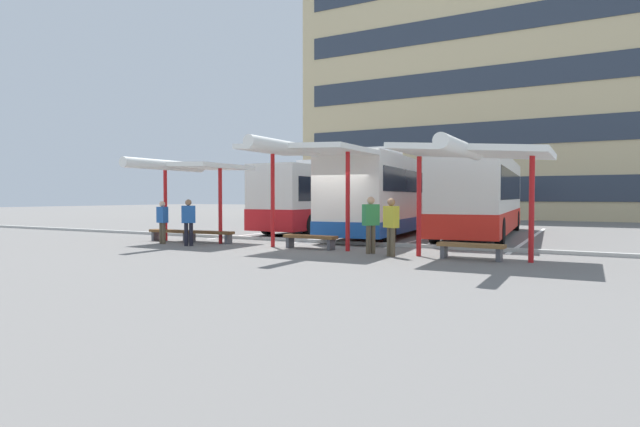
{
  "coord_description": "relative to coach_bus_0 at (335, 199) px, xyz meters",
  "views": [
    {
      "loc": [
        7.96,
        -15.62,
        1.72
      ],
      "look_at": [
        -2.06,
        3.08,
        1.03
      ],
      "focal_mm": 28.37,
      "sensor_mm": 36.0,
      "label": 1
    }
  ],
  "objects": [
    {
      "name": "ground_plane",
      "position": [
        3.82,
        -7.98,
        -1.6
      ],
      "size": [
        160.0,
        160.0,
        0.0
      ],
      "primitive_type": "plane",
      "color": "slate"
    },
    {
      "name": "terminal_building",
      "position": [
        3.84,
        24.0,
        8.97
      ],
      "size": [
        30.61,
        15.06,
        23.87
      ],
      "color": "#D1BC8C",
      "rests_on": "ground"
    },
    {
      "name": "coach_bus_0",
      "position": [
        0.0,
        0.0,
        0.0
      ],
      "size": [
        2.72,
        12.11,
        3.5
      ],
      "color": "silver",
      "rests_on": "ground"
    },
    {
      "name": "coach_bus_1",
      "position": [
        3.73,
        -2.16,
        0.18
      ],
      "size": [
        3.5,
        11.2,
        3.75
      ],
      "color": "silver",
      "rests_on": "ground"
    },
    {
      "name": "coach_bus_2",
      "position": [
        7.55,
        -0.55,
        0.12
      ],
      "size": [
        3.3,
        12.27,
        3.71
      ],
      "color": "silver",
      "rests_on": "ground"
    },
    {
      "name": "lane_stripe_0",
      "position": [
        -1.96,
        -0.67,
        -1.59
      ],
      "size": [
        0.16,
        14.0,
        0.01
      ],
      "primitive_type": "cube",
      "color": "white",
      "rests_on": "ground"
    },
    {
      "name": "lane_stripe_1",
      "position": [
        1.89,
        -0.67,
        -1.59
      ],
      "size": [
        0.16,
        14.0,
        0.01
      ],
      "primitive_type": "cube",
      "color": "white",
      "rests_on": "ground"
    },
    {
      "name": "lane_stripe_2",
      "position": [
        5.74,
        -0.67,
        -1.59
      ],
      "size": [
        0.16,
        14.0,
        0.01
      ],
      "primitive_type": "cube",
      "color": "white",
      "rests_on": "ground"
    },
    {
      "name": "lane_stripe_3",
      "position": [
        9.6,
        -0.67,
        -1.59
      ],
      "size": [
        0.16,
        14.0,
        0.01
      ],
      "primitive_type": "cube",
      "color": "white",
      "rests_on": "ground"
    },
    {
      "name": "waiting_shelter_0",
      "position": [
        -1.62,
        -9.21,
        1.22
      ],
      "size": [
        3.75,
        4.71,
        3.04
      ],
      "color": "red",
      "rests_on": "ground"
    },
    {
      "name": "bench_0",
      "position": [
        -2.52,
        -9.12,
        -1.25
      ],
      "size": [
        1.96,
        0.44,
        0.45
      ],
      "color": "brown",
      "rests_on": "ground"
    },
    {
      "name": "bench_1",
      "position": [
        -0.72,
        -8.98,
        -1.25
      ],
      "size": [
        1.98,
        0.58,
        0.45
      ],
      "color": "brown",
      "rests_on": "ground"
    },
    {
      "name": "waiting_shelter_1",
      "position": [
        3.57,
        -9.35,
        1.59
      ],
      "size": [
        3.85,
        4.9,
        3.43
      ],
      "color": "red",
      "rests_on": "ground"
    },
    {
      "name": "bench_2",
      "position": [
        3.57,
        -8.98,
        -1.26
      ],
      "size": [
        1.96,
        0.56,
        0.45
      ],
      "color": "brown",
      "rests_on": "ground"
    },
    {
      "name": "waiting_shelter_2",
      "position": [
        8.91,
        -9.63,
        1.3
      ],
      "size": [
        4.03,
        4.98,
        3.18
      ],
      "color": "red",
      "rests_on": "ground"
    },
    {
      "name": "bench_3",
      "position": [
        8.91,
        -9.5,
        -1.26
      ],
      "size": [
        1.82,
        0.52,
        0.45
      ],
      "color": "brown",
      "rests_on": "ground"
    },
    {
      "name": "platform_kerb",
      "position": [
        3.82,
        -6.9,
        -1.54
      ],
      "size": [
        44.0,
        0.24,
        0.12
      ],
      "primitive_type": "cube",
      "color": "#ADADA8",
      "rests_on": "ground"
    },
    {
      "name": "waiting_passenger_0",
      "position": [
        6.71,
        -9.8,
        -0.62
      ],
      "size": [
        0.53,
        0.45,
        1.69
      ],
      "color": "brown",
      "rests_on": "ground"
    },
    {
      "name": "waiting_passenger_1",
      "position": [
        5.91,
        -9.39,
        -0.59
      ],
      "size": [
        0.46,
        0.54,
        1.73
      ],
      "color": "brown",
      "rests_on": "ground"
    },
    {
      "name": "waiting_passenger_2",
      "position": [
        -0.65,
        -10.18,
        -0.66
      ],
      "size": [
        0.5,
        0.48,
        1.64
      ],
      "color": "black",
      "rests_on": "ground"
    },
    {
      "name": "waiting_passenger_3",
      "position": [
        -2.07,
        -10.02,
        -0.7
      ],
      "size": [
        0.49,
        0.32,
        1.57
      ],
      "color": "brown",
      "rests_on": "ground"
    }
  ]
}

